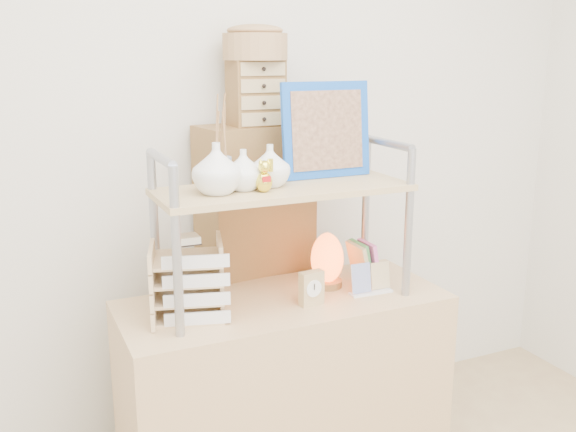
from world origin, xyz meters
The scene contains 10 objects.
room_shell centered at (0.00, 0.39, 1.69)m, with size 3.42×3.41×2.61m.
desk centered at (0.00, 1.20, 0.38)m, with size 1.20×0.50×0.75m, color tan.
cabinet centered at (0.04, 1.57, 0.68)m, with size 0.45×0.24×1.35m, color brown.
hutch centered at (-0.04, 1.21, 1.20)m, with size 0.90×0.34×0.78m.
letter_tray centered at (-0.36, 1.19, 0.87)m, with size 0.29×0.28×0.29m.
salt_lamp centered at (0.20, 1.25, 0.86)m, with size 0.14×0.13×0.21m.
desk_clock centered at (0.07, 1.11, 0.81)m, with size 0.09×0.05×0.13m.
postcard_stand centered at (0.32, 1.12, 0.78)m, with size 0.17×0.05×0.12m.
drawer_chest centered at (0.04, 1.55, 1.48)m, with size 0.20×0.16×0.25m.
woven_basket centered at (0.04, 1.55, 1.65)m, with size 0.25×0.25×0.10m, color olive.
Camera 1 is at (-0.90, -0.81, 1.62)m, focal length 40.00 mm.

